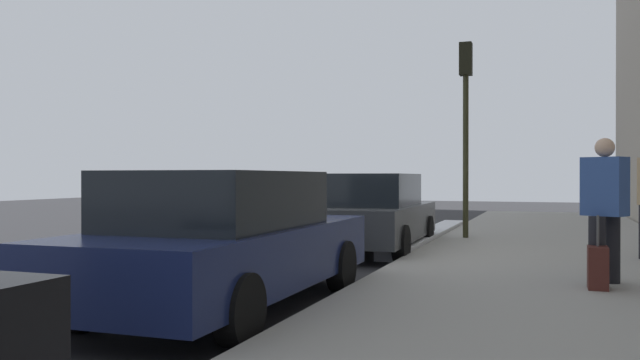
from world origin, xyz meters
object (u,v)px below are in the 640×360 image
object	(u,v)px
parked_car_navy	(227,240)
parked_car_charcoal	(371,213)
traffic_light_pole	(466,105)
rolling_suitcase	(598,267)
pedestrian_blue_coat	(605,206)

from	to	relation	value
parked_car_navy	parked_car_charcoal	world-z (taller)	same
traffic_light_pole	rolling_suitcase	xyz separation A→B (m)	(-5.99, -2.24, -2.59)
parked_car_navy	parked_car_charcoal	bearing A→B (deg)	-0.86
pedestrian_blue_coat	parked_car_navy	bearing A→B (deg)	119.12
parked_car_navy	parked_car_charcoal	distance (m)	5.71
parked_car_navy	rolling_suitcase	size ratio (longest dim) A/B	5.44
parked_car_charcoal	pedestrian_blue_coat	distance (m)	5.23
traffic_light_pole	rolling_suitcase	size ratio (longest dim) A/B	4.89
traffic_light_pole	parked_car_charcoal	bearing A→B (deg)	144.33
parked_car_navy	traffic_light_pole	size ratio (longest dim) A/B	1.11
parked_car_navy	parked_car_charcoal	size ratio (longest dim) A/B	1.05
pedestrian_blue_coat	rolling_suitcase	size ratio (longest dim) A/B	2.07
parked_car_navy	rolling_suitcase	bearing A→B (deg)	-64.41
parked_car_charcoal	pedestrian_blue_coat	bearing A→B (deg)	-132.26
pedestrian_blue_coat	traffic_light_pole	size ratio (longest dim) A/B	0.42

